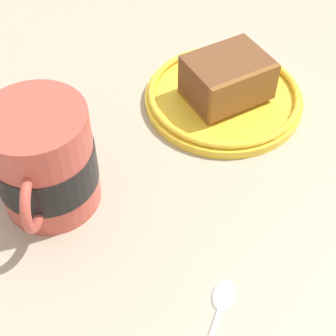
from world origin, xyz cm
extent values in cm
cube|color=tan|center=(0.00, 0.00, -1.35)|extent=(132.46, 132.46, 2.71)
cylinder|color=yellow|center=(-6.83, -3.84, 0.51)|extent=(18.31, 18.31, 1.02)
torus|color=yellow|center=(-6.83, -3.84, 1.40)|extent=(17.62, 17.62, 0.78)
cube|color=brown|center=(-6.83, -3.84, 1.32)|extent=(10.23, 8.66, 0.60)
cube|color=brown|center=(-6.83, -3.84, 3.89)|extent=(10.23, 8.66, 4.55)
cube|color=brown|center=(-7.86, -0.54, 3.89)|extent=(8.52, 3.19, 4.55)
cylinder|color=#BF4C3F|center=(13.46, 6.24, 5.48)|extent=(9.32, 9.32, 10.97)
cylinder|color=black|center=(13.46, 6.24, 4.93)|extent=(9.51, 9.51, 4.05)
cylinder|color=black|center=(13.46, 6.24, 9.93)|extent=(8.21, 8.21, 0.40)
torus|color=#BF4C3F|center=(14.55, 10.78, 5.48)|extent=(2.19, 5.76, 5.71)
ellipsoid|color=silver|center=(-0.08, 20.00, 0.40)|extent=(3.31, 3.61, 0.80)
camera|label=1|loc=(8.77, 38.64, 39.40)|focal=53.90mm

